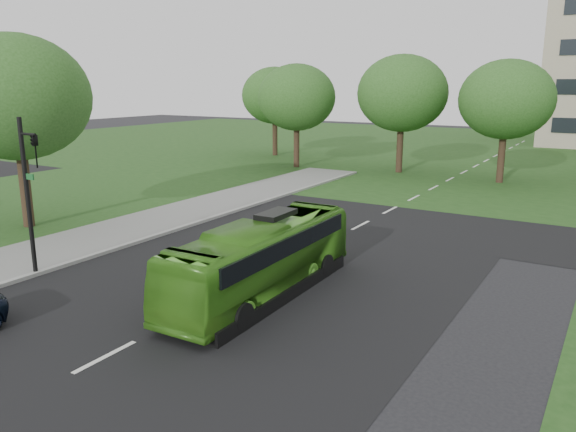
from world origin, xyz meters
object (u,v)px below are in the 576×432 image
at_px(tree_park_a, 297,97).
at_px(tree_side_near, 15,97).
at_px(tree_park_f, 275,96).
at_px(bus, 262,259).
at_px(tree_park_b, 402,93).
at_px(traffic_light, 29,185).
at_px(tree_park_c, 506,100).

height_order(tree_park_a, tree_side_near, tree_side_near).
distance_m(tree_park_f, bus, 37.41).
xyz_separation_m(tree_park_a, tree_park_b, (8.36, 1.73, 0.37)).
relative_size(tree_park_b, tree_park_f, 1.08).
xyz_separation_m(tree_park_b, traffic_light, (-2.60, -30.24, -2.74)).
relative_size(tree_side_near, bus, 1.03).
xyz_separation_m(tree_park_a, tree_side_near, (-1.09, -24.16, 0.48)).
relative_size(tree_park_a, tree_side_near, 0.92).
xyz_separation_m(tree_park_c, tree_park_f, (-21.93, 4.85, -0.05)).
relative_size(tree_park_c, tree_park_f, 1.01).
height_order(tree_park_c, traffic_light, tree_park_c).
distance_m(tree_park_b, tree_park_f, 14.72).
relative_size(tree_park_a, bus, 0.95).
height_order(tree_park_f, traffic_light, tree_park_f).
xyz_separation_m(tree_park_b, tree_park_c, (7.77, -0.83, -0.34)).
relative_size(tree_park_c, tree_side_near, 0.93).
relative_size(tree_park_a, tree_park_b, 0.93).
bearing_deg(tree_park_c, tree_park_a, -176.79).
bearing_deg(tree_park_f, tree_park_b, -15.88).
xyz_separation_m(tree_park_a, tree_park_c, (16.14, 0.90, 0.04)).
bearing_deg(traffic_light, tree_park_c, 88.89).
relative_size(tree_park_b, bus, 1.02).
relative_size(tree_park_c, traffic_light, 1.48).
distance_m(tree_park_b, traffic_light, 30.48).
height_order(tree_park_b, bus, tree_park_b).
xyz_separation_m(tree_park_a, bus, (13.79, -25.81, -4.49)).
xyz_separation_m(tree_park_f, traffic_light, (11.56, -34.27, -2.36)).
distance_m(tree_park_f, traffic_light, 36.24).
distance_m(tree_park_c, bus, 27.20).
relative_size(tree_park_b, tree_side_near, 0.99).
bearing_deg(bus, tree_park_f, 120.70).
bearing_deg(tree_park_b, tree_park_a, -168.32).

